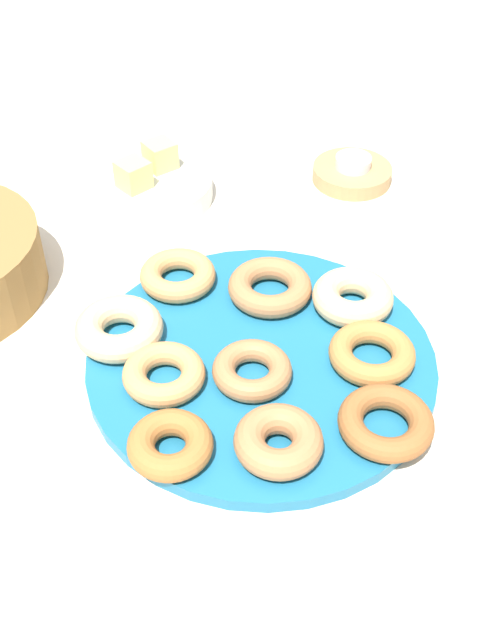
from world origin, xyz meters
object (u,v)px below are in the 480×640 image
donut_1 (278,441)px  melon_chunk_right (160,155)px  donut_0 (164,374)px  donut_3 (270,287)px  candle_holder (352,174)px  tealight (353,162)px  donut_7 (353,297)px  donut_plate (261,360)px  donut_9 (119,328)px  donut_2 (178,275)px  fruit_bowl (152,188)px  donut_5 (372,353)px  donut_4 (252,370)px  donut_8 (170,445)px  melon_chunk_left (133,175)px  donut_6 (386,422)px

donut_1 → melon_chunk_right: bearing=60.9°
donut_0 → donut_3: (0.17, 0.01, 0.00)m
donut_1 → candle_holder: donut_1 is taller
candle_holder → tealight: size_ratio=2.22×
candle_holder → donut_7: bearing=-142.3°
candle_holder → donut_plate: bearing=-156.3°
donut_plate → donut_1: (-0.08, -0.09, 0.02)m
donut_9 → tealight: donut_9 is taller
donut_2 → fruit_bowl: bearing=57.4°
donut_1 → donut_2: size_ratio=0.95×
donut_0 → donut_7: bearing=-16.3°
donut_2 → donut_5: same height
donut_4 → candle_holder: size_ratio=0.74×
donut_plate → donut_7: 0.13m
donut_7 → donut_9: bearing=145.4°
donut_4 → donut_8: donut_8 is taller
donut_0 → candle_holder: bearing=13.9°
donut_4 → tealight: (0.38, 0.17, 0.00)m
donut_4 → donut_7: bearing=-1.9°
donut_0 → donut_8: donut_8 is taller
tealight → donut_2: bearing=-178.9°
donut_0 → melon_chunk_left: 0.33m
donut_plate → donut_0: size_ratio=4.38×
donut_6 → fruit_bowl: bearing=75.5°
donut_6 → fruit_bowl: (0.12, 0.46, -0.01)m
donut_2 → donut_3: donut_3 is taller
donut_5 → melon_chunk_right: melon_chunk_right is taller
donut_3 → candle_holder: (0.27, 0.09, -0.02)m
donut_5 → donut_9: (-0.15, 0.21, 0.00)m
donut_0 → donut_8: 0.09m
donut_0 → fruit_bowl: size_ratio=0.51×
donut_0 → fruit_bowl: donut_0 is taller
donut_6 → donut_7: 0.17m
donut_1 → donut_5: 0.15m
donut_plate → donut_2: (0.02, 0.15, 0.02)m
donut_6 → melon_chunk_left: (0.09, 0.46, 0.02)m
donut_4 → tealight: size_ratio=1.64×
donut_1 → donut_5: donut_1 is taller
donut_6 → melon_chunk_left: 0.47m
donut_2 → donut_7: 0.20m
donut_plate → donut_3: bearing=37.1°
candle_holder → donut_8: bearing=-160.1°
donut_0 → donut_1: (0.01, -0.14, 0.00)m
donut_3 → donut_5: bearing=-91.9°
donut_5 → donut_2: bearing=102.5°
donut_1 → donut_6: (0.09, -0.06, -0.00)m
donut_1 → donut_9: (-0.00, 0.22, 0.00)m
donut_8 → melon_chunk_right: 0.47m
donut_0 → fruit_bowl: (0.22, 0.27, -0.01)m
candle_holder → tealight: 0.02m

